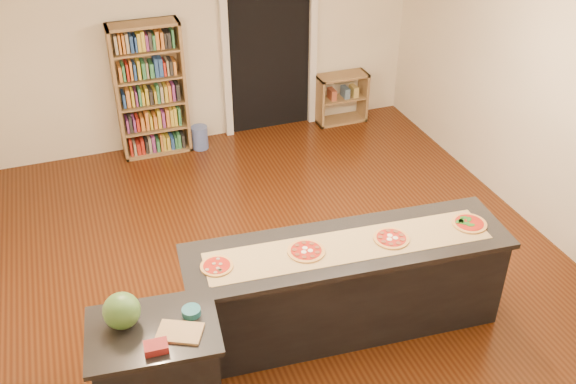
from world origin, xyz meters
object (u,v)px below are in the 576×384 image
object	(u,v)px
side_counter	(159,373)
watermelon	(122,311)
bookshelf	(150,91)
waste_bin	(200,137)
low_shelf	(342,98)
kitchen_island	(346,286)

from	to	relation	value
side_counter	watermelon	world-z (taller)	watermelon
bookshelf	watermelon	bearing A→B (deg)	-102.01
side_counter	waste_bin	bearing A→B (deg)	79.11
side_counter	low_shelf	size ratio (longest dim) A/B	1.30
kitchen_island	side_counter	world-z (taller)	side_counter
bookshelf	watermelon	world-z (taller)	bookshelf
low_shelf	waste_bin	xyz separation A→B (m)	(-2.23, -0.11, -0.21)
kitchen_island	bookshelf	distance (m)	4.20
side_counter	bookshelf	distance (m)	4.57
low_shelf	watermelon	xyz separation A→B (m)	(-3.75, -4.37, 0.74)
waste_bin	low_shelf	bearing A→B (deg)	2.86
bookshelf	watermelon	xyz separation A→B (m)	(-0.93, -4.37, 0.19)
bookshelf	kitchen_island	bearing A→B (deg)	-75.05
watermelon	side_counter	bearing A→B (deg)	-30.98
kitchen_island	bookshelf	size ratio (longest dim) A/B	1.59
kitchen_island	waste_bin	world-z (taller)	kitchen_island
kitchen_island	watermelon	world-z (taller)	watermelon
kitchen_island	watermelon	distance (m)	2.13
kitchen_island	low_shelf	distance (m)	4.40
side_counter	bookshelf	xyz separation A→B (m)	(0.74, 4.49, 0.43)
kitchen_island	waste_bin	distance (m)	3.97
side_counter	bookshelf	world-z (taller)	bookshelf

